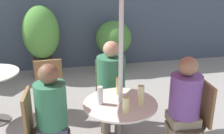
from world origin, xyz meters
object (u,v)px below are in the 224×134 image
(cafe_table_near, at_px, (120,116))
(potted_plant_0, at_px, (41,37))
(beer_glass_1, at_px, (100,95))
(beer_glass_3, at_px, (141,95))
(potted_plant_1, at_px, (114,41))
(bistro_chair_2, at_px, (39,126))
(beer_glass_2, at_px, (126,105))
(seated_person_0, at_px, (183,101))
(seated_person_1, at_px, (111,80))
(bistro_chair_0, at_px, (195,114))
(seated_person_2, at_px, (53,110))
(beer_glass_0, at_px, (119,86))
(bistro_chair_3, at_px, (49,83))
(bistro_chair_1, at_px, (110,88))

(cafe_table_near, relative_size, potted_plant_0, 0.53)
(beer_glass_1, relative_size, beer_glass_3, 0.96)
(cafe_table_near, xyz_separation_m, potted_plant_1, (0.57, 2.88, 0.08))
(bistro_chair_2, distance_m, potted_plant_1, 3.15)
(beer_glass_1, height_order, beer_glass_2, beer_glass_1)
(potted_plant_1, bearing_deg, beer_glass_3, -97.28)
(cafe_table_near, relative_size, beer_glass_1, 4.03)
(seated_person_0, xyz_separation_m, seated_person_1, (-0.63, 0.73, 0.00))
(bistro_chair_2, bearing_deg, beer_glass_2, -103.59)
(potted_plant_0, bearing_deg, bistro_chair_0, -59.29)
(seated_person_2, distance_m, beer_glass_3, 0.89)
(bistro_chair_0, xyz_separation_m, beer_glass_0, (-0.80, 0.27, 0.30))
(cafe_table_near, relative_size, seated_person_2, 0.64)
(seated_person_1, height_order, potted_plant_1, seated_person_1)
(bistro_chair_0, relative_size, seated_person_1, 0.75)
(bistro_chair_3, relative_size, seated_person_2, 0.76)
(potted_plant_1, bearing_deg, beer_glass_2, -100.47)
(beer_glass_0, height_order, beer_glass_2, beer_glass_0)
(seated_person_0, distance_m, seated_person_2, 1.36)
(cafe_table_near, bearing_deg, potted_plant_1, 78.77)
(beer_glass_1, relative_size, potted_plant_1, 0.17)
(potted_plant_1, bearing_deg, cafe_table_near, -101.23)
(bistro_chair_1, xyz_separation_m, seated_person_1, (-0.01, -0.15, 0.18))
(beer_glass_0, bearing_deg, beer_glass_2, -94.23)
(bistro_chair_2, bearing_deg, bistro_chair_3, -0.72)
(bistro_chair_0, bearing_deg, potted_plant_1, -170.74)
(cafe_table_near, bearing_deg, bistro_chair_2, 175.77)
(seated_person_0, bearing_deg, seated_person_1, -134.94)
(beer_glass_2, bearing_deg, bistro_chair_2, 162.18)
(bistro_chair_2, xyz_separation_m, seated_person_2, (0.15, -0.01, 0.17))
(bistro_chair_2, height_order, beer_glass_1, beer_glass_1)
(beer_glass_0, relative_size, beer_glass_3, 1.00)
(bistro_chair_1, relative_size, bistro_chair_3, 1.00)
(bistro_chair_0, bearing_deg, bistro_chair_1, -135.00)
(bistro_chair_3, xyz_separation_m, beer_glass_0, (0.77, -0.96, 0.30))
(seated_person_2, bearing_deg, seated_person_1, -45.09)
(bistro_chair_3, xyz_separation_m, seated_person_1, (0.79, -0.48, 0.18))
(beer_glass_3, bearing_deg, bistro_chair_1, 98.54)
(bistro_chair_2, bearing_deg, bistro_chair_1, -45.00)
(seated_person_0, bearing_deg, seated_person_2, -90.00)
(bistro_chair_1, relative_size, beer_glass_0, 4.60)
(bistro_chair_2, distance_m, beer_glass_0, 0.92)
(seated_person_0, xyz_separation_m, beer_glass_3, (-0.48, -0.01, 0.12))
(bistro_chair_1, distance_m, beer_glass_2, 1.08)
(bistro_chair_1, xyz_separation_m, bistro_chair_3, (-0.80, 0.33, 0.00))
(seated_person_1, xyz_separation_m, beer_glass_2, (-0.05, -0.88, 0.10))
(bistro_chair_1, xyz_separation_m, beer_glass_2, (-0.06, -1.04, 0.28))
(beer_glass_3, distance_m, potted_plant_0, 3.07)
(bistro_chair_2, height_order, potted_plant_0, potted_plant_0)
(cafe_table_near, distance_m, potted_plant_0, 2.96)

